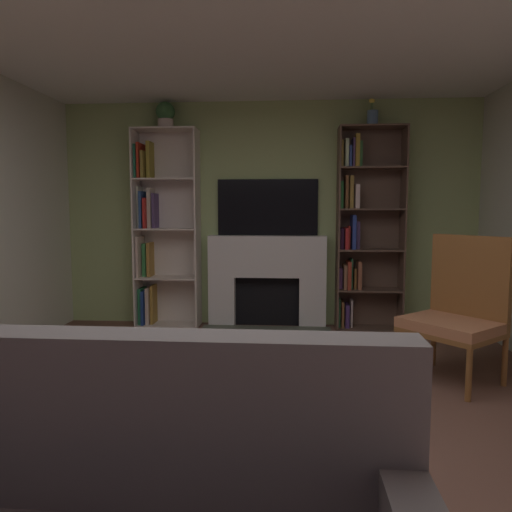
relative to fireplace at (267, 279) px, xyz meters
name	(u,v)px	position (x,y,z in m)	size (l,w,h in m)	color
ground_plane	(239,457)	(0.00, -3.01, -0.56)	(7.51, 7.51, 0.00)	brown
wall_back_accent	(268,215)	(0.00, 0.15, 0.74)	(4.95, 0.06, 2.62)	#A3B876
fireplace	(267,279)	(0.00, 0.00, 0.00)	(1.46, 0.53, 1.07)	white
tv	(268,207)	(0.00, 0.09, 0.83)	(1.17, 0.06, 0.65)	black
bookshelf_left	(160,231)	(-1.27, 0.00, 0.55)	(0.74, 0.33, 2.29)	silver
bookshelf_right	(361,229)	(1.07, 0.00, 0.58)	(0.74, 0.32, 2.29)	brown
potted_plant	(165,115)	(-1.17, -0.03, 1.88)	(0.22, 0.22, 0.30)	beige
vase_with_flowers	(372,117)	(1.17, -0.03, 1.83)	(0.12, 0.12, 0.30)	#5779A0
armchair	(458,310)	(1.62, -1.65, 0.00)	(0.86, 0.87, 1.16)	brown
coffee_table	(178,442)	(-0.21, -3.58, -0.20)	(0.89, 0.54, 0.42)	brown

